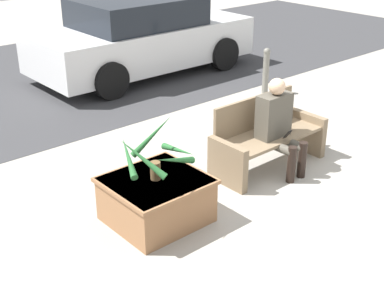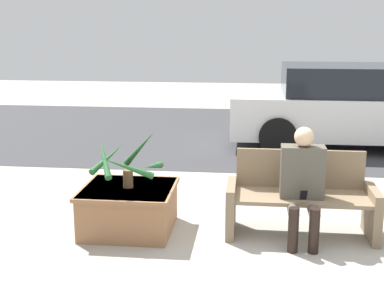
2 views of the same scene
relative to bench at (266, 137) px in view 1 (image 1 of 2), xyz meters
name	(u,v)px [view 1 (image 1 of 2)]	position (x,y,z in m)	size (l,w,h in m)	color
ground_plane	(298,192)	(-0.22, -0.73, -0.39)	(30.00, 30.00, 0.00)	#9E998E
road_surface	(54,76)	(-0.22, 5.24, -0.39)	(20.00, 6.00, 0.01)	#38383A
bench	(266,137)	(0.00, 0.00, 0.00)	(1.56, 0.59, 0.87)	#7A664C
person_seated	(278,122)	(-0.01, -0.18, 0.26)	(0.44, 0.57, 1.18)	#4C473D
planter_box	(156,198)	(-1.83, -0.13, -0.13)	(0.98, 0.92, 0.49)	#936642
potted_plant	(155,155)	(-1.84, -0.15, 0.38)	(0.74, 0.73, 0.62)	brown
parked_car	(141,37)	(1.22, 4.31, 0.33)	(4.28, 1.98, 1.46)	silver
bollard_post	(266,70)	(2.11, 1.90, 0.03)	(0.12, 0.12, 0.81)	slate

